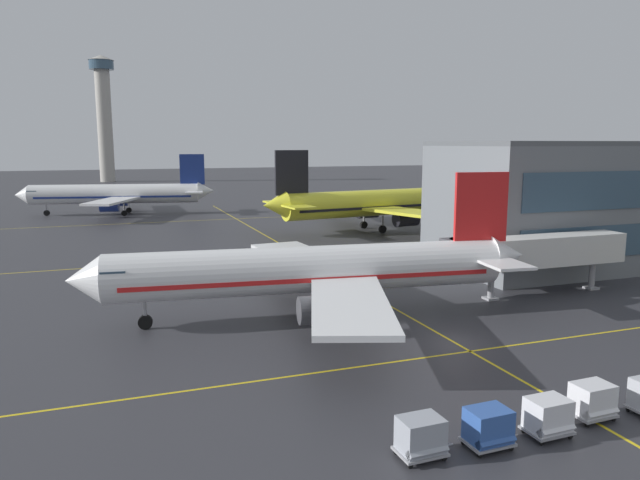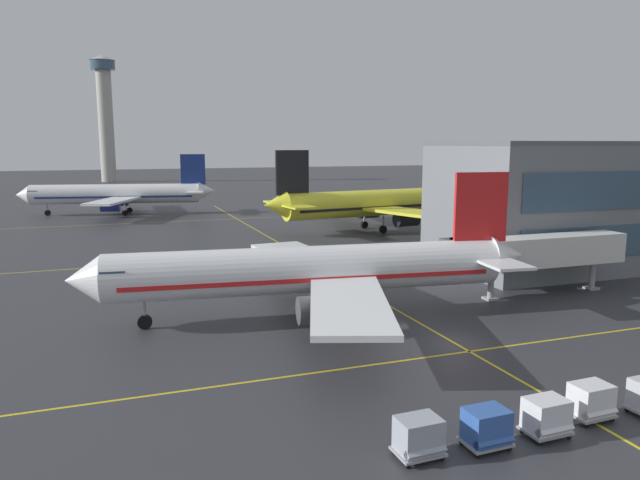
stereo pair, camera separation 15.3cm
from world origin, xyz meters
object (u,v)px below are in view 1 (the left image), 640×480
baggage_cart_row_second (489,427)px  baggage_cart_row_middle (548,416)px  baggage_cart_row_leftmost (421,437)px  control_tower (104,110)px  jet_bridge (523,252)px  baggage_cart_row_fourth (593,400)px  airliner_second_row (382,203)px  airliner_third_row (118,194)px  airliner_front_gate (316,270)px

baggage_cart_row_second → baggage_cart_row_middle: bearing=-0.6°
baggage_cart_row_leftmost → control_tower: control_tower is taller
jet_bridge → baggage_cart_row_middle: bearing=-126.1°
baggage_cart_row_fourth → jet_bridge: (12.64, 21.26, 3.05)m
airliner_second_row → baggage_cart_row_middle: bearing=-109.2°
airliner_third_row → baggage_cart_row_fourth: (20.22, -99.79, -2.99)m
airliner_front_gate → control_tower: control_tower is taller
baggage_cart_row_second → baggage_cart_row_middle: same height
baggage_cart_row_leftmost → airliner_front_gate: bearing=82.6°
baggage_cart_row_middle → baggage_cart_row_second: bearing=179.4°
airliner_front_gate → control_tower: size_ratio=0.83×
airliner_second_row → control_tower: bearing=105.7°
jet_bridge → airliner_third_row: bearing=112.7°
baggage_cart_row_fourth → jet_bridge: jet_bridge is taller
airliner_front_gate → airliner_third_row: 79.54m
baggage_cart_row_leftmost → baggage_cart_row_second: bearing=-4.9°
baggage_cart_row_leftmost → baggage_cart_row_second: 3.34m
baggage_cart_row_leftmost → baggage_cart_row_fourth: same height
baggage_cart_row_middle → control_tower: bearing=95.0°
airliner_third_row → baggage_cart_row_leftmost: airliner_third_row is taller
baggage_cart_row_second → baggage_cart_row_fourth: (6.66, 0.61, 0.00)m
airliner_third_row → baggage_cart_row_leftmost: 100.68m
airliner_second_row → airliner_third_row: (-39.14, 36.52, -0.38)m
baggage_cart_row_fourth → airliner_third_row: bearing=101.5°
airliner_second_row → baggage_cart_row_second: bearing=-111.8°
airliner_second_row → control_tower: (-40.36, 143.60, 21.05)m
airliner_third_row → baggage_cart_row_second: bearing=-82.3°
baggage_cart_row_second → jet_bridge: jet_bridge is taller
baggage_cart_row_second → control_tower: size_ratio=0.06×
airliner_third_row → baggage_cart_row_second: size_ratio=13.51×
jet_bridge → control_tower: bearing=100.4°
airliner_third_row → baggage_cart_row_second: (13.56, -100.40, -2.99)m
baggage_cart_row_leftmost → baggage_cart_row_second: size_ratio=1.00×
airliner_second_row → baggage_cart_row_leftmost: (-28.91, -63.60, -3.37)m
baggage_cart_row_middle → control_tower: 209.75m
airliner_front_gate → airliner_second_row: (26.10, 41.95, 0.47)m
baggage_cart_row_fourth → airliner_second_row: bearing=73.4°
airliner_second_row → baggage_cart_row_second: size_ratio=14.88×
airliner_front_gate → jet_bridge: (19.82, -0.06, 0.15)m
airliner_front_gate → control_tower: (-14.26, 185.56, 21.52)m
baggage_cart_row_middle → baggage_cart_row_fourth: 3.39m
baggage_cart_row_leftmost → airliner_third_row: bearing=95.8°
airliner_second_row → baggage_cart_row_middle: airliner_second_row is taller
baggage_cart_row_middle → jet_bridge: size_ratio=0.15×
airliner_second_row → jet_bridge: bearing=-98.5°
baggage_cart_row_leftmost → jet_bridge: jet_bridge is taller
baggage_cart_row_leftmost → control_tower: bearing=93.2°
baggage_cart_row_second → jet_bridge: 29.33m
airliner_front_gate → baggage_cart_row_leftmost: (-2.81, -21.65, -2.90)m
control_tower → baggage_cart_row_leftmost: bearing=-86.8°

